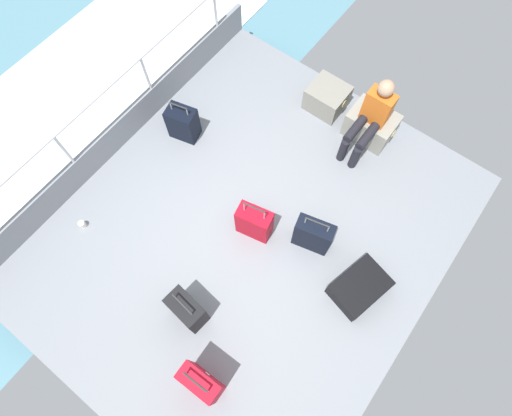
{
  "coord_description": "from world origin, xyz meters",
  "views": [
    {
      "loc": [
        1.12,
        -1.35,
        4.92
      ],
      "look_at": [
        -0.07,
        0.22,
        0.25
      ],
      "focal_mm": 29.32,
      "sensor_mm": 36.0,
      "label": 1
    }
  ],
  "objects_px": {
    "cargo_crate_0": "(327,98)",
    "suitcase_3": "(359,287)",
    "passenger_seated": "(371,117)",
    "paper_cup": "(82,225)",
    "suitcase_2": "(187,310)",
    "suitcase_5": "(183,123)",
    "cargo_crate_1": "(371,125)",
    "suitcase_1": "(254,222)",
    "suitcase_4": "(202,382)",
    "suitcase_0": "(313,235)"
  },
  "relations": [
    {
      "from": "suitcase_1",
      "to": "suitcase_3",
      "type": "relative_size",
      "value": 1.01
    },
    {
      "from": "suitcase_2",
      "to": "paper_cup",
      "type": "bearing_deg",
      "value": 179.58
    },
    {
      "from": "passenger_seated",
      "to": "paper_cup",
      "type": "height_order",
      "value": "passenger_seated"
    },
    {
      "from": "cargo_crate_1",
      "to": "cargo_crate_0",
      "type": "bearing_deg",
      "value": 177.28
    },
    {
      "from": "suitcase_0",
      "to": "suitcase_5",
      "type": "height_order",
      "value": "suitcase_0"
    },
    {
      "from": "suitcase_4",
      "to": "passenger_seated",
      "type": "bearing_deg",
      "value": 94.04
    },
    {
      "from": "cargo_crate_1",
      "to": "suitcase_5",
      "type": "bearing_deg",
      "value": -142.81
    },
    {
      "from": "cargo_crate_0",
      "to": "suitcase_5",
      "type": "xyz_separation_m",
      "value": [
        -1.28,
        -1.55,
        0.07
      ]
    },
    {
      "from": "cargo_crate_1",
      "to": "suitcase_4",
      "type": "relative_size",
      "value": 0.76
    },
    {
      "from": "suitcase_2",
      "to": "suitcase_3",
      "type": "relative_size",
      "value": 0.9
    },
    {
      "from": "suitcase_1",
      "to": "suitcase_2",
      "type": "relative_size",
      "value": 1.12
    },
    {
      "from": "suitcase_0",
      "to": "suitcase_1",
      "type": "relative_size",
      "value": 0.96
    },
    {
      "from": "suitcase_0",
      "to": "suitcase_3",
      "type": "bearing_deg",
      "value": -10.88
    },
    {
      "from": "suitcase_3",
      "to": "suitcase_4",
      "type": "xyz_separation_m",
      "value": [
        -0.78,
        -1.86,
        0.23
      ]
    },
    {
      "from": "suitcase_3",
      "to": "suitcase_2",
      "type": "bearing_deg",
      "value": -134.82
    },
    {
      "from": "cargo_crate_0",
      "to": "suitcase_3",
      "type": "xyz_separation_m",
      "value": [
        1.75,
        -1.97,
        -0.06
      ]
    },
    {
      "from": "suitcase_0",
      "to": "paper_cup",
      "type": "height_order",
      "value": "suitcase_0"
    },
    {
      "from": "suitcase_0",
      "to": "passenger_seated",
      "type": "bearing_deg",
      "value": 99.28
    },
    {
      "from": "suitcase_5",
      "to": "suitcase_3",
      "type": "bearing_deg",
      "value": -7.87
    },
    {
      "from": "suitcase_3",
      "to": "suitcase_4",
      "type": "distance_m",
      "value": 2.03
    },
    {
      "from": "suitcase_2",
      "to": "cargo_crate_1",
      "type": "bearing_deg",
      "value": 83.89
    },
    {
      "from": "cargo_crate_1",
      "to": "paper_cup",
      "type": "distance_m",
      "value": 3.95
    },
    {
      "from": "cargo_crate_0",
      "to": "suitcase_2",
      "type": "bearing_deg",
      "value": -83.89
    },
    {
      "from": "suitcase_2",
      "to": "suitcase_3",
      "type": "xyz_separation_m",
      "value": [
        1.39,
        1.4,
        -0.13
      ]
    },
    {
      "from": "passenger_seated",
      "to": "suitcase_1",
      "type": "height_order",
      "value": "passenger_seated"
    },
    {
      "from": "passenger_seated",
      "to": "suitcase_0",
      "type": "bearing_deg",
      "value": -80.72
    },
    {
      "from": "suitcase_1",
      "to": "paper_cup",
      "type": "bearing_deg",
      "value": -144.38
    },
    {
      "from": "suitcase_2",
      "to": "suitcase_0",
      "type": "bearing_deg",
      "value": 68.22
    },
    {
      "from": "suitcase_0",
      "to": "suitcase_4",
      "type": "bearing_deg",
      "value": -90.19
    },
    {
      "from": "cargo_crate_0",
      "to": "cargo_crate_1",
      "type": "bearing_deg",
      "value": -2.72
    },
    {
      "from": "cargo_crate_0",
      "to": "suitcase_3",
      "type": "distance_m",
      "value": 2.64
    },
    {
      "from": "cargo_crate_1",
      "to": "passenger_seated",
      "type": "bearing_deg",
      "value": -90.0
    },
    {
      "from": "suitcase_2",
      "to": "passenger_seated",
      "type": "bearing_deg",
      "value": 83.54
    },
    {
      "from": "suitcase_3",
      "to": "suitcase_4",
      "type": "relative_size",
      "value": 0.84
    },
    {
      "from": "suitcase_4",
      "to": "paper_cup",
      "type": "bearing_deg",
      "value": 168.73
    },
    {
      "from": "suitcase_4",
      "to": "suitcase_5",
      "type": "bearing_deg",
      "value": 134.65
    },
    {
      "from": "passenger_seated",
      "to": "suitcase_3",
      "type": "height_order",
      "value": "passenger_seated"
    },
    {
      "from": "suitcase_0",
      "to": "paper_cup",
      "type": "xyz_separation_m",
      "value": [
        -2.39,
        -1.54,
        -0.23
      ]
    },
    {
      "from": "suitcase_5",
      "to": "suitcase_1",
      "type": "bearing_deg",
      "value": -19.03
    },
    {
      "from": "suitcase_4",
      "to": "cargo_crate_0",
      "type": "bearing_deg",
      "value": 104.24
    },
    {
      "from": "passenger_seated",
      "to": "suitcase_2",
      "type": "xyz_separation_m",
      "value": [
        -0.36,
        -3.15,
        -0.33
      ]
    },
    {
      "from": "suitcase_4",
      "to": "paper_cup",
      "type": "distance_m",
      "value": 2.45
    },
    {
      "from": "suitcase_0",
      "to": "suitcase_3",
      "type": "relative_size",
      "value": 0.97
    },
    {
      "from": "suitcase_3",
      "to": "suitcase_5",
      "type": "relative_size",
      "value": 1.13
    },
    {
      "from": "suitcase_3",
      "to": "suitcase_4",
      "type": "bearing_deg",
      "value": -112.71
    },
    {
      "from": "passenger_seated",
      "to": "paper_cup",
      "type": "distance_m",
      "value": 3.83
    },
    {
      "from": "suitcase_4",
      "to": "suitcase_5",
      "type": "distance_m",
      "value": 3.21
    },
    {
      "from": "cargo_crate_1",
      "to": "passenger_seated",
      "type": "height_order",
      "value": "passenger_seated"
    },
    {
      "from": "passenger_seated",
      "to": "suitcase_4",
      "type": "relative_size",
      "value": 1.29
    },
    {
      "from": "passenger_seated",
      "to": "suitcase_5",
      "type": "xyz_separation_m",
      "value": [
        -2.0,
        -1.33,
        -0.33
      ]
    }
  ]
}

